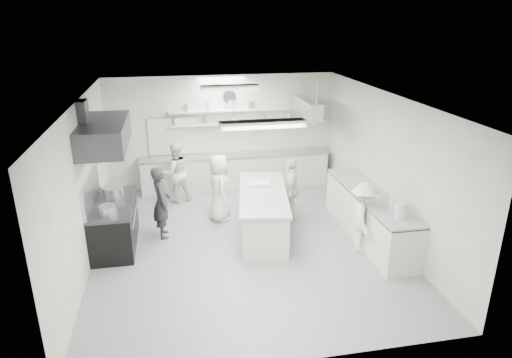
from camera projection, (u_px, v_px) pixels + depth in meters
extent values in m
cube|color=gray|center=(244.00, 243.00, 9.39)|extent=(6.00, 7.00, 0.02)
cube|color=white|center=(243.00, 98.00, 8.34)|extent=(6.00, 7.00, 0.02)
cube|color=silver|center=(222.00, 132.00, 12.09)|extent=(6.00, 0.04, 3.00)
cube|color=silver|center=(289.00, 267.00, 5.64)|extent=(6.00, 0.04, 3.00)
cube|color=silver|center=(84.00, 185.00, 8.34)|extent=(0.04, 7.00, 3.00)
cube|color=silver|center=(385.00, 166.00, 9.40)|extent=(0.04, 7.00, 3.00)
cube|color=black|center=(115.00, 225.00, 9.14)|extent=(0.80, 1.80, 0.90)
cube|color=#37373D|center=(104.00, 134.00, 8.48)|extent=(0.85, 2.00, 0.50)
cube|color=beige|center=(236.00, 171.00, 12.23)|extent=(5.00, 0.60, 0.92)
cube|color=beige|center=(249.00, 123.00, 12.01)|extent=(4.20, 0.26, 0.04)
cube|color=beige|center=(249.00, 110.00, 11.89)|extent=(4.20, 0.26, 0.04)
cube|color=black|center=(174.00, 136.00, 11.86)|extent=(1.30, 0.04, 1.00)
cylinder|color=white|center=(229.00, 96.00, 11.76)|extent=(0.32, 0.05, 0.32)
cube|color=beige|center=(369.00, 216.00, 9.51)|extent=(0.74, 3.30, 0.94)
cube|color=#B2B5B9|center=(307.00, 107.00, 11.15)|extent=(0.30, 1.60, 0.40)
cube|color=beige|center=(262.00, 124.00, 6.71)|extent=(1.30, 0.25, 0.10)
cube|color=beige|center=(230.00, 87.00, 10.03)|extent=(1.30, 0.25, 0.10)
cube|color=beige|center=(263.00, 214.00, 9.65)|extent=(1.29, 2.55, 0.90)
cylinder|color=#B2B5B9|center=(113.00, 193.00, 9.20)|extent=(0.42, 0.42, 0.27)
imported|color=#2A2A2D|center=(161.00, 202.00, 9.41)|extent=(0.43, 0.60, 1.55)
imported|color=silver|center=(176.00, 172.00, 11.21)|extent=(0.88, 0.77, 1.53)
imported|color=silver|center=(219.00, 188.00, 10.20)|extent=(0.56, 0.80, 1.55)
imported|color=silver|center=(291.00, 189.00, 10.25)|extent=(0.62, 0.93, 1.46)
imported|color=silver|center=(363.00, 217.00, 8.86)|extent=(0.77, 1.04, 1.44)
imported|color=#B2B5B9|center=(271.00, 202.00, 9.06)|extent=(0.27, 0.27, 0.06)
imported|color=beige|center=(263.00, 188.00, 9.78)|extent=(0.26, 0.26, 0.06)
imported|color=beige|center=(373.00, 188.00, 9.65)|extent=(0.31, 0.31, 0.06)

